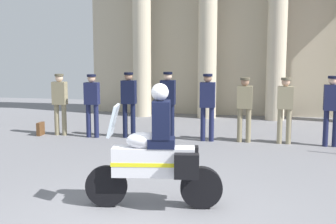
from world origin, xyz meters
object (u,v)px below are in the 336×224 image
object	(u,v)px
officer_in_row_3	(168,100)
officer_in_row_5	(245,104)
briefcase_on_ground	(41,129)
officer_in_row_1	(92,100)
motorcycle_with_rider	(158,157)
officer_in_row_2	(129,99)
officer_in_row_4	(207,102)
officer_in_row_0	(60,99)
officer_in_row_6	(285,105)
officer_in_row_7	(332,105)

from	to	relation	value
officer_in_row_3	officer_in_row_5	xyz separation A→B (m)	(1.98, 0.02, -0.07)
officer_in_row_5	briefcase_on_ground	xyz separation A→B (m)	(-5.53, -0.15, -0.80)
officer_in_row_1	motorcycle_with_rider	size ratio (longest dim) A/B	0.81
officer_in_row_2	officer_in_row_4	world-z (taller)	officer_in_row_2
officer_in_row_0	motorcycle_with_rider	xyz separation A→B (m)	(3.87, -5.11, -0.20)
officer_in_row_2	officer_in_row_6	world-z (taller)	officer_in_row_2
officer_in_row_0	officer_in_row_3	world-z (taller)	officer_in_row_3
officer_in_row_5	briefcase_on_ground	distance (m)	5.59
officer_in_row_2	officer_in_row_7	distance (m)	5.13
officer_in_row_0	officer_in_row_2	world-z (taller)	officer_in_row_2
officer_in_row_2	officer_in_row_5	world-z (taller)	officer_in_row_2
officer_in_row_3	motorcycle_with_rider	distance (m)	5.19
officer_in_row_0	officer_in_row_1	distance (m)	0.99
officer_in_row_7	briefcase_on_ground	distance (m)	7.67
officer_in_row_0	officer_in_row_7	world-z (taller)	officer_in_row_7
officer_in_row_4	officer_in_row_3	bearing A→B (deg)	-0.51
officer_in_row_2	motorcycle_with_rider	bearing A→B (deg)	111.64
officer_in_row_0	briefcase_on_ground	world-z (taller)	officer_in_row_0
officer_in_row_5	officer_in_row_6	distance (m)	1.00
officer_in_row_5	officer_in_row_3	bearing A→B (deg)	1.67
officer_in_row_4	officer_in_row_5	size ratio (longest dim) A/B	1.05
officer_in_row_1	officer_in_row_6	distance (m)	5.02
officer_in_row_4	motorcycle_with_rider	xyz separation A→B (m)	(-0.19, -5.08, -0.23)
officer_in_row_0	officer_in_row_4	distance (m)	4.06
officer_in_row_3	officer_in_row_6	world-z (taller)	officer_in_row_3
officer_in_row_0	motorcycle_with_rider	bearing A→B (deg)	128.28
officer_in_row_1	officer_in_row_2	size ratio (longest dim) A/B	0.97
officer_in_row_5	officer_in_row_7	size ratio (longest dim) A/B	0.96
officer_in_row_2	officer_in_row_3	xyz separation A→B (m)	(1.06, -0.00, 0.01)
officer_in_row_7	briefcase_on_ground	size ratio (longest dim) A/B	4.80
officer_in_row_5	motorcycle_with_rider	size ratio (longest dim) A/B	0.79
officer_in_row_0	officer_in_row_2	bearing A→B (deg)	-178.72
officer_in_row_4	officer_in_row_7	world-z (taller)	officer_in_row_4
officer_in_row_3	briefcase_on_ground	distance (m)	3.66
officer_in_row_3	briefcase_on_ground	world-z (taller)	officer_in_row_3
motorcycle_with_rider	officer_in_row_3	bearing A→B (deg)	-89.01
briefcase_on_ground	officer_in_row_5	bearing A→B (deg)	1.59
officer_in_row_7	officer_in_row_6	bearing A→B (deg)	-5.01
officer_in_row_1	officer_in_row_7	size ratio (longest dim) A/B	0.98
officer_in_row_5	officer_in_row_4	bearing A→B (deg)	4.09
officer_in_row_5	motorcycle_with_rider	distance (m)	5.26
officer_in_row_1	officer_in_row_7	world-z (taller)	officer_in_row_7
officer_in_row_2	officer_in_row_4	distance (m)	2.10
officer_in_row_2	officer_in_row_3	size ratio (longest dim) A/B	0.99
officer_in_row_1	officer_in_row_5	xyz separation A→B (m)	(4.02, 0.16, -0.03)
officer_in_row_4	officer_in_row_0	bearing A→B (deg)	0.75
officer_in_row_0	officer_in_row_6	bearing A→B (deg)	-178.77
officer_in_row_5	officer_in_row_7	bearing A→B (deg)	177.62
officer_in_row_7	motorcycle_with_rider	size ratio (longest dim) A/B	0.83
officer_in_row_0	officer_in_row_6	size ratio (longest dim) A/B	1.01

